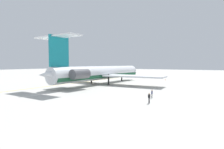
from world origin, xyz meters
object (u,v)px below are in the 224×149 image
at_px(ground_crew_near_nose, 149,97).
at_px(safety_cone_nose, 165,80).
at_px(ground_crew_near_tail, 152,93).
at_px(main_jetliner, 100,73).

bearing_deg(ground_crew_near_nose, safety_cone_nose, -33.15).
bearing_deg(ground_crew_near_tail, main_jetliner, 99.01).
distance_m(ground_crew_near_nose, safety_cone_nose, 48.38).
bearing_deg(ground_crew_near_nose, main_jetliner, 5.24).
relative_size(main_jetliner, safety_cone_nose, 88.29).
bearing_deg(ground_crew_near_tail, ground_crew_near_nose, -123.86).
distance_m(ground_crew_near_nose, ground_crew_near_tail, 5.28).
distance_m(main_jetliner, ground_crew_near_nose, 32.44).
height_order(ground_crew_near_tail, safety_cone_nose, ground_crew_near_tail).
height_order(main_jetliner, ground_crew_near_nose, main_jetliner).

